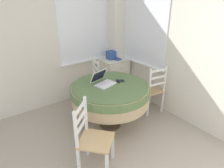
# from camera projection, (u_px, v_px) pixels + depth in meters

# --- Properties ---
(corner_room_shell) EXTENTS (4.34, 5.24, 2.55)m
(corner_room_shell) POSITION_uv_depth(u_px,v_px,m) (123.00, 48.00, 3.09)
(corner_room_shell) COLOR silver
(corner_room_shell) RESTS_ON ground_plane
(round_dining_table) EXTENTS (1.24, 1.24, 0.75)m
(round_dining_table) POSITION_uv_depth(u_px,v_px,m) (110.00, 93.00, 3.16)
(round_dining_table) COLOR #4C3D2D
(round_dining_table) RESTS_ON ground_plane
(laptop) EXTENTS (0.37, 0.36, 0.21)m
(laptop) POSITION_uv_depth(u_px,v_px,m) (103.00, 81.00, 3.13)
(laptop) COLOR white
(laptop) RESTS_ON round_dining_table
(computer_mouse) EXTENTS (0.06, 0.09, 0.05)m
(computer_mouse) POSITION_uv_depth(u_px,v_px,m) (118.00, 81.00, 3.20)
(computer_mouse) COLOR black
(computer_mouse) RESTS_ON round_dining_table
(cell_phone) EXTENTS (0.08, 0.11, 0.01)m
(cell_phone) POSITION_uv_depth(u_px,v_px,m) (122.00, 81.00, 3.25)
(cell_phone) COLOR #2D2D33
(cell_phone) RESTS_ON round_dining_table
(dining_chair_near_back_window) EXTENTS (0.50, 0.49, 0.92)m
(dining_chair_near_back_window) POSITION_uv_depth(u_px,v_px,m) (90.00, 83.00, 3.97)
(dining_chair_near_back_window) COLOR tan
(dining_chair_near_back_window) RESTS_ON ground_plane
(dining_chair_near_right_window) EXTENTS (0.45, 0.46, 0.92)m
(dining_chair_near_right_window) POSITION_uv_depth(u_px,v_px,m) (152.00, 90.00, 3.67)
(dining_chair_near_right_window) COLOR tan
(dining_chair_near_right_window) RESTS_ON ground_plane
(dining_chair_camera_near) EXTENTS (0.56, 0.56, 0.92)m
(dining_chair_camera_near) POSITION_uv_depth(u_px,v_px,m) (92.00, 139.00, 2.43)
(dining_chair_camera_near) COLOR tan
(dining_chair_camera_near) RESTS_ON ground_plane
(corner_cabinet) EXTENTS (0.57, 0.51, 0.78)m
(corner_cabinet) POSITION_uv_depth(u_px,v_px,m) (114.00, 75.00, 4.44)
(corner_cabinet) COLOR silver
(corner_cabinet) RESTS_ON ground_plane
(storage_box) EXTENTS (0.16, 0.17, 0.17)m
(storage_box) POSITION_uv_depth(u_px,v_px,m) (111.00, 55.00, 4.22)
(storage_box) COLOR #2D4C93
(storage_box) RESTS_ON corner_cabinet
(book_on_cabinet) EXTENTS (0.12, 0.20, 0.02)m
(book_on_cabinet) POSITION_uv_depth(u_px,v_px,m) (117.00, 59.00, 4.23)
(book_on_cabinet) COLOR #33478C
(book_on_cabinet) RESTS_ON corner_cabinet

